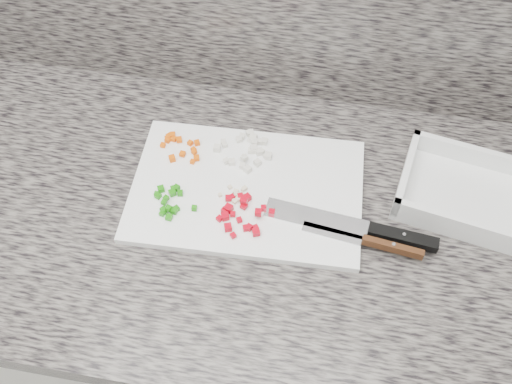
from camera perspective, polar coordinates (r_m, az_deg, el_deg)
cabinet at (r=1.41m, az=-4.60°, el=-12.02°), size 3.92×0.62×0.86m
countertop at (r=1.01m, az=-6.25°, el=-1.72°), size 3.96×0.64×0.04m
cutting_board at (r=1.00m, az=-0.93°, el=0.18°), size 0.41×0.28×0.01m
carrot_pile at (r=1.06m, az=-7.76°, el=4.71°), size 0.08×0.07×0.01m
onion_pile at (r=1.04m, az=-0.75°, el=4.33°), size 0.11×0.10×0.02m
green_pepper_pile at (r=0.98m, az=-8.60°, el=-0.91°), size 0.08×0.07×0.02m
red_pepper_pile at (r=0.96m, az=-1.47°, el=-2.08°), size 0.10×0.09×0.02m
garlic_pile at (r=0.98m, az=-1.90°, el=-0.24°), size 0.05×0.04×0.01m
chef_knife at (r=0.96m, az=11.58°, el=-3.83°), size 0.29×0.06×0.02m
paring_knife at (r=0.95m, az=12.00°, el=-5.08°), size 0.20×0.04×0.02m
tray at (r=1.05m, az=20.54°, el=-0.29°), size 0.27×0.21×0.05m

